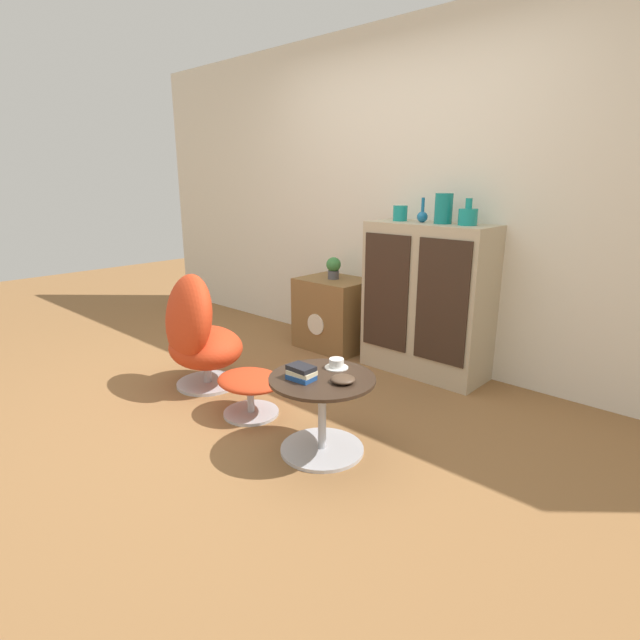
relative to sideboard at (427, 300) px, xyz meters
The scene contains 15 objects.
ground_plane 1.58m from the sideboard, 106.07° to the right, with size 12.00×12.00×0.00m, color olive.
wall_back 0.87m from the sideboard, 149.99° to the left, with size 6.40×0.06×2.60m.
sideboard is the anchor object (origin of this frame).
tv_console 0.93m from the sideboard, behind, with size 0.60×0.48×0.61m.
egg_chair 1.70m from the sideboard, 127.23° to the right, with size 0.72×0.68×0.84m.
ottoman 1.49m from the sideboard, 106.41° to the right, with size 0.44×0.38×0.27m.
coffee_table 1.46m from the sideboard, 80.95° to the right, with size 0.57×0.57×0.44m.
vase_leftmost 0.68m from the sideboard, behind, with size 0.11×0.11×0.11m.
vase_inner_left 0.62m from the sideboard, behind, with size 0.08×0.08×0.18m.
vase_inner_right 0.68m from the sideboard, ahead, with size 0.12×0.12×0.21m.
vase_rightmost 0.69m from the sideboard, ahead, with size 0.13×0.13×0.18m.
potted_plant 0.92m from the sideboard, behind, with size 0.13×0.13×0.19m.
teacup 1.27m from the sideboard, 81.32° to the right, with size 0.13×0.13×0.05m.
book_stack 1.51m from the sideboard, 83.80° to the right, with size 0.15×0.11×0.07m.
bowl 1.44m from the sideboard, 75.82° to the right, with size 0.13×0.13×0.04m.
Camera 1 is at (2.29, -1.80, 1.44)m, focal length 28.00 mm.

